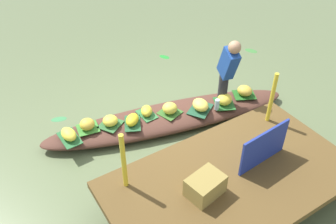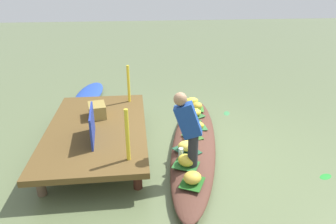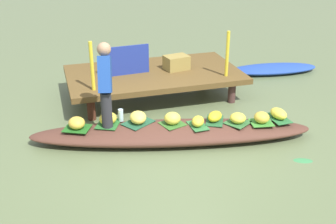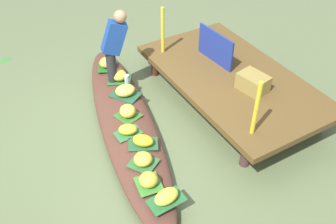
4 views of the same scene
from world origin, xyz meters
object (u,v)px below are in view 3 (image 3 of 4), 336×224
(vendor_person, at_px, (105,81))
(produce_crate, at_px, (176,63))
(banana_bunch_1, at_px, (108,118))
(vendor_boat, at_px, (172,133))
(banana_bunch_3, at_px, (198,121))
(banana_bunch_7, at_px, (279,114))
(banana_bunch_0, at_px, (238,118))
(market_banner, at_px, (127,60))
(moored_boat, at_px, (273,69))
(water_bottle, at_px, (121,115))
(banana_bunch_4, at_px, (262,117))
(banana_bunch_6, at_px, (77,123))
(banana_bunch_2, at_px, (172,118))
(banana_bunch_5, at_px, (138,117))
(banana_bunch_8, at_px, (215,116))

(vendor_person, bearing_deg, produce_crate, 44.37)
(banana_bunch_1, bearing_deg, produce_crate, 44.14)
(vendor_boat, relative_size, banana_bunch_3, 16.17)
(banana_bunch_7, relative_size, vendor_person, 0.26)
(banana_bunch_0, bearing_deg, vendor_person, 165.00)
(market_banner, bearing_deg, vendor_boat, -85.28)
(moored_boat, distance_m, banana_bunch_1, 4.47)
(water_bottle, relative_size, produce_crate, 0.44)
(vendor_person, height_order, water_bottle, vendor_person)
(banana_bunch_4, xyz_separation_m, vendor_person, (-2.24, 0.61, 0.61))
(banana_bunch_3, bearing_deg, banana_bunch_6, 166.05)
(moored_boat, relative_size, banana_bunch_4, 8.54)
(banana_bunch_1, height_order, banana_bunch_3, banana_bunch_1)
(banana_bunch_2, xyz_separation_m, banana_bunch_6, (-1.39, 0.27, -0.00))
(banana_bunch_2, relative_size, banana_bunch_7, 0.78)
(banana_bunch_7, bearing_deg, banana_bunch_6, 169.69)
(banana_bunch_6, height_order, banana_bunch_7, banana_bunch_6)
(water_bottle, relative_size, market_banner, 0.23)
(banana_bunch_0, height_order, banana_bunch_7, banana_bunch_7)
(banana_bunch_6, bearing_deg, banana_bunch_7, -10.31)
(banana_bunch_5, height_order, banana_bunch_6, same)
(banana_bunch_8, bearing_deg, banana_bunch_5, 166.43)
(banana_bunch_3, bearing_deg, vendor_person, 161.51)
(banana_bunch_3, relative_size, produce_crate, 0.60)
(banana_bunch_3, bearing_deg, banana_bunch_1, 160.67)
(banana_bunch_2, height_order, market_banner, market_banner)
(banana_bunch_6, distance_m, vendor_person, 0.76)
(banana_bunch_7, bearing_deg, vendor_person, 167.98)
(banana_bunch_2, height_order, produce_crate, produce_crate)
(vendor_boat, xyz_separation_m, banana_bunch_2, (0.02, 0.03, 0.22))
(banana_bunch_5, relative_size, banana_bunch_7, 0.99)
(vendor_person, bearing_deg, water_bottle, 18.67)
(banana_bunch_1, height_order, market_banner, market_banner)
(banana_bunch_5, bearing_deg, banana_bunch_4, -16.73)
(banana_bunch_2, height_order, water_bottle, water_bottle)
(water_bottle, xyz_separation_m, market_banner, (0.41, 1.45, 0.40))
(banana_bunch_2, distance_m, produce_crate, 1.93)
(banana_bunch_0, distance_m, banana_bunch_5, 1.51)
(banana_bunch_1, height_order, banana_bunch_8, banana_bunch_1)
(banana_bunch_8, bearing_deg, water_bottle, 163.07)
(banana_bunch_3, bearing_deg, banana_bunch_7, -5.26)
(banana_bunch_4, bearing_deg, vendor_boat, 166.54)
(banana_bunch_6, bearing_deg, produce_crate, 37.10)
(banana_bunch_4, height_order, produce_crate, produce_crate)
(banana_bunch_0, height_order, banana_bunch_6, banana_bunch_6)
(banana_bunch_3, height_order, banana_bunch_7, banana_bunch_7)
(banana_bunch_8, relative_size, produce_crate, 0.66)
(banana_bunch_0, bearing_deg, banana_bunch_1, 164.42)
(banana_bunch_1, height_order, banana_bunch_5, banana_bunch_1)
(banana_bunch_7, height_order, vendor_person, vendor_person)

